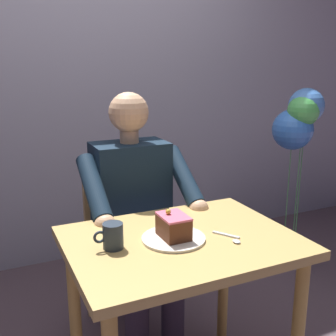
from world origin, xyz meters
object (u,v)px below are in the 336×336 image
(seated_person, at_px, (137,219))
(balloon_display, at_px, (299,130))
(cake_slice, at_px, (174,226))
(dessert_spoon, at_px, (232,238))
(coffee_cup, at_px, (113,235))
(dining_table, at_px, (181,266))
(chair, at_px, (126,235))

(seated_person, xyz_separation_m, balloon_display, (-1.20, -0.24, 0.32))
(balloon_display, bearing_deg, cake_slice, 30.51)
(dessert_spoon, bearing_deg, balloon_display, -141.80)
(cake_slice, xyz_separation_m, coffee_cup, (0.23, -0.03, -0.01))
(balloon_display, bearing_deg, coffee_cup, 25.59)
(seated_person, bearing_deg, balloon_display, -168.76)
(dining_table, distance_m, chair, 0.67)
(dessert_spoon, distance_m, balloon_display, 1.33)
(chair, height_order, seated_person, seated_person)
(dining_table, bearing_deg, cake_slice, 3.46)
(seated_person, xyz_separation_m, cake_slice, (0.03, 0.49, 0.15))
(cake_slice, xyz_separation_m, dessert_spoon, (-0.20, 0.09, -0.05))
(cake_slice, relative_size, coffee_cup, 1.19)
(dining_table, distance_m, cake_slice, 0.17)
(coffee_cup, bearing_deg, seated_person, -119.59)
(coffee_cup, bearing_deg, dining_table, 174.51)
(dining_table, bearing_deg, balloon_display, -148.85)
(seated_person, relative_size, coffee_cup, 11.60)
(coffee_cup, bearing_deg, chair, -112.47)
(seated_person, distance_m, balloon_display, 1.26)
(chair, relative_size, balloon_display, 0.73)
(dining_table, xyz_separation_m, cake_slice, (0.03, 0.00, 0.17))
(dining_table, xyz_separation_m, balloon_display, (-1.20, -0.72, 0.34))
(chair, distance_m, balloon_display, 1.29)
(coffee_cup, distance_m, dessert_spoon, 0.44)
(seated_person, relative_size, dessert_spoon, 9.14)
(cake_slice, relative_size, dessert_spoon, 0.94)
(seated_person, distance_m, cake_slice, 0.51)
(cake_slice, height_order, balloon_display, balloon_display)
(dining_table, xyz_separation_m, chair, (0.00, -0.66, -0.14))
(chair, relative_size, cake_slice, 6.98)
(chair, xyz_separation_m, coffee_cup, (0.26, 0.63, 0.30))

